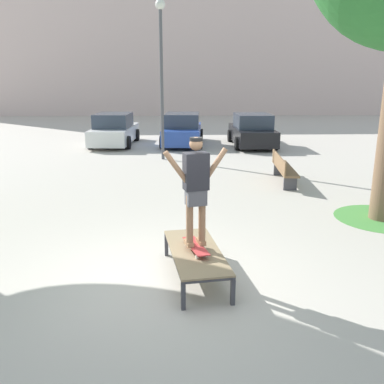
{
  "coord_description": "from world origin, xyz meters",
  "views": [
    {
      "loc": [
        0.25,
        -5.91,
        3.06
      ],
      "look_at": [
        0.53,
        1.6,
        1.0
      ],
      "focal_mm": 38.63,
      "sensor_mm": 36.0,
      "label": 1
    }
  ],
  "objects_px": {
    "skateboard": "(196,246)",
    "car_white": "(114,130)",
    "car_blue": "(183,130)",
    "park_bench": "(283,168)",
    "skater": "(196,185)",
    "light_post": "(161,58)",
    "skate_box": "(195,253)",
    "car_black": "(252,131)"
  },
  "relations": [
    {
      "from": "skate_box",
      "to": "skateboard",
      "type": "distance_m",
      "value": 0.12
    },
    {
      "from": "skater",
      "to": "park_bench",
      "type": "relative_size",
      "value": 0.7
    },
    {
      "from": "car_blue",
      "to": "car_black",
      "type": "height_order",
      "value": "same"
    },
    {
      "from": "skateboard",
      "to": "light_post",
      "type": "relative_size",
      "value": 0.14
    },
    {
      "from": "car_blue",
      "to": "park_bench",
      "type": "distance_m",
      "value": 8.21
    },
    {
      "from": "car_blue",
      "to": "park_bench",
      "type": "relative_size",
      "value": 1.78
    },
    {
      "from": "car_white",
      "to": "light_post",
      "type": "height_order",
      "value": "light_post"
    },
    {
      "from": "skate_box",
      "to": "car_black",
      "type": "relative_size",
      "value": 0.47
    },
    {
      "from": "park_bench",
      "to": "skate_box",
      "type": "bearing_deg",
      "value": -115.47
    },
    {
      "from": "car_white",
      "to": "park_bench",
      "type": "xyz_separation_m",
      "value": [
        6.22,
        -7.7,
        -0.24
      ]
    },
    {
      "from": "skate_box",
      "to": "skater",
      "type": "height_order",
      "value": "skater"
    },
    {
      "from": "skateboard",
      "to": "skater",
      "type": "bearing_deg",
      "value": 105.58
    },
    {
      "from": "skate_box",
      "to": "car_white",
      "type": "height_order",
      "value": "car_white"
    },
    {
      "from": "skateboard",
      "to": "car_white",
      "type": "relative_size",
      "value": 0.19
    },
    {
      "from": "skate_box",
      "to": "car_white",
      "type": "bearing_deg",
      "value": 103.21
    },
    {
      "from": "car_white",
      "to": "skate_box",
      "type": "bearing_deg",
      "value": -76.79
    },
    {
      "from": "skate_box",
      "to": "car_black",
      "type": "bearing_deg",
      "value": 76.28
    },
    {
      "from": "car_white",
      "to": "skateboard",
      "type": "bearing_deg",
      "value": -76.8
    },
    {
      "from": "skate_box",
      "to": "skateboard",
      "type": "bearing_deg",
      "value": -81.49
    },
    {
      "from": "skater",
      "to": "light_post",
      "type": "relative_size",
      "value": 0.29
    },
    {
      "from": "car_white",
      "to": "skater",
      "type": "bearing_deg",
      "value": -76.8
    },
    {
      "from": "skater",
      "to": "car_white",
      "type": "height_order",
      "value": "skater"
    },
    {
      "from": "skateboard",
      "to": "car_blue",
      "type": "xyz_separation_m",
      "value": [
        -0.0,
        13.88,
        0.15
      ]
    },
    {
      "from": "park_bench",
      "to": "light_post",
      "type": "xyz_separation_m",
      "value": [
        -3.78,
        3.91,
        3.38
      ]
    },
    {
      "from": "skater",
      "to": "car_blue",
      "type": "height_order",
      "value": "skater"
    },
    {
      "from": "skater",
      "to": "light_post",
      "type": "bearing_deg",
      "value": 94.69
    },
    {
      "from": "skate_box",
      "to": "park_bench",
      "type": "bearing_deg",
      "value": 64.53
    },
    {
      "from": "car_white",
      "to": "park_bench",
      "type": "bearing_deg",
      "value": -51.06
    },
    {
      "from": "skater",
      "to": "car_black",
      "type": "height_order",
      "value": "skater"
    },
    {
      "from": "skateboard",
      "to": "car_black",
      "type": "distance_m",
      "value": 13.8
    },
    {
      "from": "car_black",
      "to": "light_post",
      "type": "distance_m",
      "value": 6.11
    },
    {
      "from": "skateboard",
      "to": "park_bench",
      "type": "height_order",
      "value": "park_bench"
    },
    {
      "from": "skate_box",
      "to": "car_blue",
      "type": "distance_m",
      "value": 13.86
    },
    {
      "from": "skate_box",
      "to": "skater",
      "type": "relative_size",
      "value": 1.18
    },
    {
      "from": "park_bench",
      "to": "skateboard",
      "type": "bearing_deg",
      "value": -115.37
    },
    {
      "from": "skater",
      "to": "car_black",
      "type": "relative_size",
      "value": 0.4
    },
    {
      "from": "skater",
      "to": "light_post",
      "type": "xyz_separation_m",
      "value": [
        -0.83,
        10.14,
        2.29
      ]
    },
    {
      "from": "skater",
      "to": "light_post",
      "type": "distance_m",
      "value": 10.43
    },
    {
      "from": "skateboard",
      "to": "car_white",
      "type": "height_order",
      "value": "car_white"
    },
    {
      "from": "skater",
      "to": "car_black",
      "type": "distance_m",
      "value": 13.82
    },
    {
      "from": "skateboard",
      "to": "park_bench",
      "type": "xyz_separation_m",
      "value": [
        2.95,
        6.23,
        -0.09
      ]
    },
    {
      "from": "car_black",
      "to": "skater",
      "type": "bearing_deg",
      "value": -103.69
    }
  ]
}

